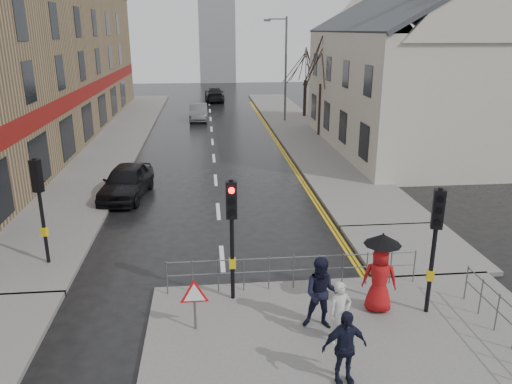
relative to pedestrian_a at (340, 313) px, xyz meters
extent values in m
plane|color=black|center=(-2.57, 2.05, -0.91)|extent=(120.00, 120.00, 0.00)
cube|color=#605E5B|center=(0.43, -1.45, -0.84)|extent=(10.00, 9.00, 0.14)
cube|color=#605E5B|center=(-9.07, 25.05, -0.84)|extent=(4.00, 44.00, 0.14)
cube|color=#605E5B|center=(3.93, 27.05, -0.84)|extent=(4.00, 40.00, 0.14)
cube|color=#605E5B|center=(3.93, 5.05, -0.84)|extent=(4.00, 4.20, 0.14)
cube|color=#917554|center=(-14.57, 24.05, 4.09)|extent=(8.00, 42.00, 10.00)
cube|color=#B5AF9E|center=(9.43, 20.05, 2.59)|extent=(9.00, 16.00, 7.00)
cube|color=gray|center=(-1.07, 64.05, 8.09)|extent=(5.00, 5.00, 18.00)
cylinder|color=black|center=(-2.37, 2.25, 0.93)|extent=(0.11, 0.11, 3.40)
cube|color=black|center=(-2.37, 2.25, 2.08)|extent=(0.28, 0.22, 1.00)
cylinder|color=#FF0C07|center=(-2.37, 2.11, 2.38)|extent=(0.16, 0.04, 0.16)
cylinder|color=black|center=(-2.37, 2.11, 2.08)|extent=(0.16, 0.04, 0.16)
cylinder|color=black|center=(-2.37, 2.11, 1.78)|extent=(0.16, 0.04, 0.16)
cube|color=gold|center=(-2.37, 2.25, 0.28)|extent=(0.18, 0.14, 0.28)
cylinder|color=black|center=(2.63, 1.05, 0.93)|extent=(0.11, 0.11, 3.40)
cube|color=black|center=(2.63, 1.05, 2.08)|extent=(0.34, 0.30, 1.00)
cylinder|color=black|center=(2.58, 0.92, 2.38)|extent=(0.16, 0.09, 0.16)
cylinder|color=black|center=(2.58, 0.92, 2.08)|extent=(0.16, 0.09, 0.16)
cylinder|color=black|center=(2.58, 0.92, 1.78)|extent=(0.16, 0.09, 0.16)
cube|color=gold|center=(2.63, 1.05, 0.28)|extent=(0.22, 0.19, 0.28)
cylinder|color=black|center=(-8.07, 5.05, 0.93)|extent=(0.11, 0.11, 3.40)
cube|color=black|center=(-8.07, 5.05, 2.08)|extent=(0.34, 0.30, 1.00)
cylinder|color=black|center=(-8.03, 5.18, 2.38)|extent=(0.16, 0.09, 0.16)
cylinder|color=black|center=(-8.03, 5.18, 2.08)|extent=(0.16, 0.09, 0.16)
cylinder|color=black|center=(-8.03, 5.18, 1.78)|extent=(0.16, 0.09, 0.16)
cube|color=gold|center=(-8.07, 5.05, 0.28)|extent=(0.22, 0.19, 0.28)
cylinder|color=#595B5E|center=(-4.17, 2.65, -0.27)|extent=(0.04, 0.04, 1.00)
cylinder|color=#595B5E|center=(2.93, 2.65, -0.27)|extent=(0.04, 0.04, 1.00)
cylinder|color=#595B5E|center=(-0.62, 2.65, 0.18)|extent=(7.10, 0.04, 0.04)
cylinder|color=#595B5E|center=(-0.62, 2.65, -0.22)|extent=(7.10, 0.04, 0.04)
cylinder|color=#595B5E|center=(3.93, 1.55, -0.27)|extent=(0.04, 0.04, 1.00)
cylinder|color=#595B5E|center=(-3.37, 0.85, -0.34)|extent=(0.06, 0.06, 0.85)
cylinder|color=red|center=(-3.37, 0.85, 0.18)|extent=(0.80, 0.03, 0.80)
cylinder|color=white|center=(-3.37, 0.83, 0.18)|extent=(0.60, 0.03, 0.60)
cylinder|color=#595B5E|center=(3.43, 30.05, 3.23)|extent=(0.16, 0.16, 8.00)
cylinder|color=#595B5E|center=(2.73, 30.05, 7.03)|extent=(1.40, 0.10, 0.10)
cube|color=#595B5E|center=(1.93, 30.05, 6.93)|extent=(0.50, 0.25, 0.18)
cylinder|color=black|center=(4.93, 24.05, 0.98)|extent=(0.26, 0.26, 3.50)
cylinder|color=black|center=(5.43, 32.05, 0.73)|extent=(0.26, 0.26, 3.00)
imported|color=#B7B7B3|center=(0.00, 0.00, 0.00)|extent=(0.63, 0.49, 1.53)
imported|color=black|center=(-0.29, 0.63, 0.16)|extent=(1.04, 0.89, 1.85)
imported|color=#A11214|center=(1.37, 1.26, 0.14)|extent=(1.03, 0.83, 1.82)
cylinder|color=black|center=(1.37, 1.26, 0.24)|extent=(0.02, 0.02, 2.02)
cone|color=black|center=(1.37, 1.26, 1.25)|extent=(0.96, 0.96, 0.28)
imported|color=black|center=(-0.28, -1.40, 0.07)|extent=(1.03, 0.54, 1.67)
imported|color=black|center=(-6.57, 11.81, -0.17)|extent=(2.31, 4.53, 1.48)
imported|color=#4F5255|center=(-3.56, 31.52, -0.23)|extent=(1.45, 4.09, 1.35)
imported|color=black|center=(-2.01, 42.89, -0.20)|extent=(2.03, 4.91, 1.42)
camera|label=1|loc=(-2.96, -9.89, 6.26)|focal=35.00mm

